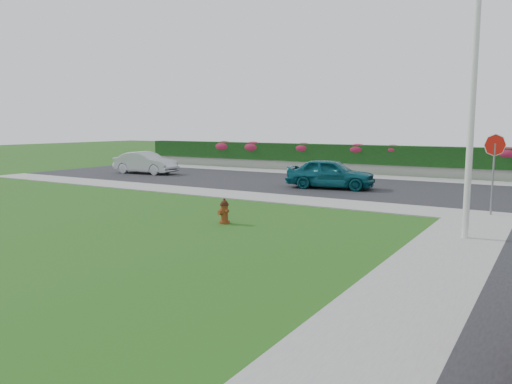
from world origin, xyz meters
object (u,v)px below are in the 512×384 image
Objects in this scene: sedan_silver at (146,163)px; stop_sign at (494,155)px; fire_hydrant at (224,212)px; sedan_teal at (331,173)px; utility_pole at (472,117)px.

stop_sign is (18.97, -4.27, 1.26)m from sedan_silver.
fire_hydrant is 0.28× the size of stop_sign.
utility_pole reaches higher than sedan_teal.
fire_hydrant is 8.66m from stop_sign.
stop_sign reaches higher than sedan_silver.
utility_pole is at bearing -118.55° from sedan_silver.
fire_hydrant is 9.02m from sedan_teal.
sedan_silver is 19.49m from stop_sign.
sedan_silver is at bearing 76.69° from sedan_teal.
utility_pole is (18.81, -8.21, 2.39)m from sedan_silver.
sedan_teal is at bearing 143.70° from stop_sign.
sedan_teal is at bearing 114.77° from fire_hydrant.
sedan_teal is 1.51× the size of stop_sign.
stop_sign reaches higher than sedan_teal.
sedan_teal is (-0.46, 9.00, 0.36)m from fire_hydrant.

